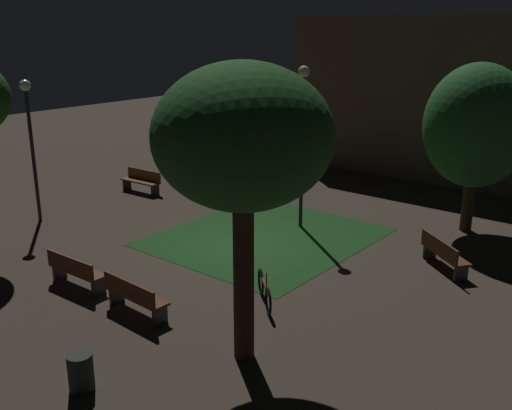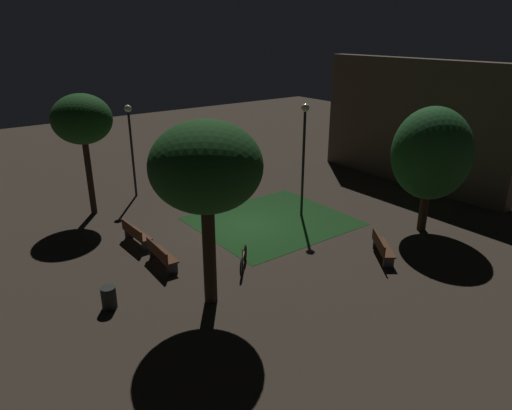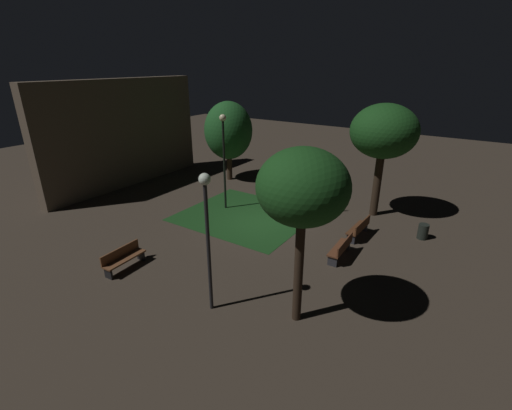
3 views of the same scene
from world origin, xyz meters
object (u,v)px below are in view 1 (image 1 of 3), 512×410
at_px(trash_bin, 81,372).
at_px(bicycle, 264,291).
at_px(bench_corner, 75,270).
at_px(bench_near_trees, 134,295).
at_px(lamp_post_path_center, 30,127).
at_px(tree_back_left, 243,139).
at_px(lamp_post_near_wall, 303,122).
at_px(tree_left_canopy, 476,126).
at_px(bench_back_row, 443,253).
at_px(bench_front_right, 142,180).

height_order(trash_bin, bicycle, bicycle).
bearing_deg(trash_bin, bench_corner, 146.49).
xyz_separation_m(bench_near_trees, lamp_post_path_center, (-7.83, 2.39, 2.71)).
relative_size(tree_back_left, lamp_post_path_center, 1.24).
xyz_separation_m(bench_corner, bicycle, (4.27, 2.30, -0.14)).
bearing_deg(lamp_post_path_center, trash_bin, -27.73).
distance_m(tree_back_left, lamp_post_near_wall, 8.18).
height_order(bench_corner, lamp_post_path_center, lamp_post_path_center).
bearing_deg(bench_near_trees, lamp_post_near_wall, 94.45).
height_order(bench_corner, lamp_post_near_wall, lamp_post_near_wall).
height_order(bench_near_trees, tree_left_canopy, tree_left_canopy).
xyz_separation_m(bench_back_row, bicycle, (-2.48, -4.67, -0.14)).
xyz_separation_m(lamp_post_near_wall, bicycle, (2.56, -5.17, -3.12)).
relative_size(tree_left_canopy, lamp_post_path_center, 1.13).
distance_m(lamp_post_path_center, bicycle, 10.21).
bearing_deg(trash_bin, tree_back_left, 60.08).
xyz_separation_m(bench_corner, tree_left_canopy, (6.08, 10.54, 2.91)).
bearing_deg(bench_near_trees, tree_left_canopy, 70.20).
distance_m(bench_corner, bench_front_right, 8.87).
distance_m(bench_near_trees, bicycle, 3.04).
bearing_deg(bench_back_row, tree_back_left, -101.45).
bearing_deg(bench_front_right, bench_back_row, 0.29).
relative_size(tree_back_left, bicycle, 4.38).
height_order(bench_front_right, lamp_post_path_center, lamp_post_path_center).
bearing_deg(trash_bin, bicycle, 84.49).
bearing_deg(bicycle, bench_front_right, 154.88).
bearing_deg(trash_bin, bench_near_trees, 121.06).
xyz_separation_m(bench_front_right, bench_back_row, (12.31, 0.06, 0.00)).
distance_m(tree_left_canopy, lamp_post_near_wall, 5.34).
relative_size(bench_corner, bench_near_trees, 1.00).
distance_m(bench_near_trees, lamp_post_path_center, 8.62).
bearing_deg(lamp_post_near_wall, bench_back_row, -5.63).
bearing_deg(tree_back_left, tree_left_canopy, 86.16).
height_order(bench_front_right, bicycle, bicycle).
bearing_deg(lamp_post_near_wall, lamp_post_path_center, -144.96).
bearing_deg(tree_left_canopy, trash_bin, -99.88).
xyz_separation_m(tree_back_left, lamp_post_path_center, (-10.93, 2.16, -1.25)).
relative_size(lamp_post_near_wall, trash_bin, 7.22).
distance_m(tree_back_left, tree_left_canopy, 10.38).
bearing_deg(lamp_post_near_wall, trash_bin, -78.13).
xyz_separation_m(bench_back_row, lamp_post_path_center, (-12.29, -4.58, 2.71)).
xyz_separation_m(bench_near_trees, tree_left_canopy, (3.79, 10.54, 2.91)).
relative_size(bench_corner, trash_bin, 2.52).
xyz_separation_m(tree_left_canopy, trash_bin, (-2.27, -13.06, -3.03)).
bearing_deg(bicycle, lamp_post_path_center, 179.48).
bearing_deg(lamp_post_path_center, tree_left_canopy, 35.03).
distance_m(bench_near_trees, bench_front_right, 10.45).
bearing_deg(tree_back_left, lamp_post_path_center, 168.80).
bearing_deg(bench_corner, bench_near_trees, 0.00).
bearing_deg(lamp_post_near_wall, tree_back_left, -63.05).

